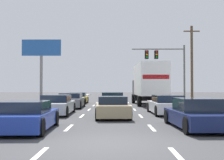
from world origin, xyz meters
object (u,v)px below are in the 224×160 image
Objects in this scene: car_blue at (26,117)px; utility_pole_mid at (192,63)px; car_yellow at (78,98)px; car_navy at (197,115)px; box_truck at (149,82)px; car_white at (167,105)px; car_orange at (112,98)px; roadside_billboard at (41,56)px; traffic_signal_mast at (162,60)px; car_tan at (112,108)px; car_green at (112,101)px; car_gray at (71,101)px; car_silver at (57,105)px.

utility_pole_mid is at bearing 60.79° from car_blue.
car_yellow is 0.92× the size of car_navy.
box_truck is 1.93× the size of car_white.
roadside_billboard is at bearing 139.83° from car_orange.
traffic_signal_mast is at bearing 18.21° from car_yellow.
car_blue is 5.95m from car_tan.
car_navy is (3.53, -11.88, -0.03)m from car_green.
traffic_signal_mast reaches higher than car_green.
utility_pole_mid is (12.08, 21.61, 3.88)m from car_blue.
car_yellow is at bearing 117.55° from car_green.
traffic_signal_mast is at bearing 72.13° from car_tan.
car_blue is 0.50× the size of box_truck.
car_yellow is 0.92× the size of car_orange.
car_orange is 18.40m from car_navy.
car_gray is 1.04× the size of car_white.
car_yellow is at bearing 90.86° from car_silver.
box_truck is (3.47, -2.30, 1.58)m from car_orange.
car_orange reaches higher than car_blue.
car_blue is at bearing -88.69° from car_silver.
car_silver is at bearing 91.31° from car_blue.
car_navy is at bearing -78.82° from car_orange.
car_silver is 0.70× the size of traffic_signal_mast.
car_green is 1.04× the size of car_white.
utility_pole_mid reaches higher than box_truck.
car_gray is at bearing 113.41° from car_tan.
roadside_billboard is at bearing 123.45° from car_green.
car_gray is at bearing -152.35° from box_truck.
car_navy is at bearing -69.21° from car_yellow.
box_truck is 6.99m from traffic_signal_mast.
car_tan is at bearing 129.08° from car_navy.
car_blue is 6.80m from car_navy.
car_silver is 6.65m from car_green.
car_green is 0.54× the size of box_truck.
car_blue is 0.49× the size of utility_pole_mid.
car_tan is (3.64, -14.46, 0.01)m from car_yellow.
utility_pole_mid is (8.89, 2.87, 3.86)m from car_orange.
car_yellow is 10.69m from traffic_signal_mast.
roadside_billboard is (-5.61, 7.05, 5.23)m from car_yellow.
car_blue is (0.16, -6.84, -0.02)m from car_silver.
car_gray is 15.66m from roadside_billboard.
traffic_signal_mast reaches higher than car_tan.
car_yellow is 0.89× the size of car_silver.
car_yellow is at bearing 104.13° from car_tan.
car_silver is 3.93m from car_tan.
car_white is 16.01m from utility_pole_mid.
car_orange is at bearing -40.17° from roadside_billboard.
car_green reaches higher than car_navy.
utility_pole_mid reaches higher than car_orange.
car_green is 17.44m from roadside_billboard.
car_orange is 0.99× the size of car_navy.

